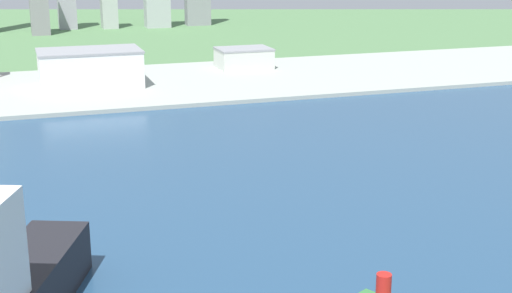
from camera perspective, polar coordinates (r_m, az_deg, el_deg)
The scene contains 5 objects.
ground_plane at distance 291.05m, azimuth -7.18°, elevation -2.48°, with size 2400.00×2400.00×0.00m, color #4D7649.
water_bay at distance 236.01m, azimuth -4.25°, elevation -6.81°, with size 840.00×360.00×0.15m, color navy.
industrial_pier at distance 473.08m, azimuth -11.80°, elevation 4.56°, with size 840.00×140.00×2.50m, color #9CA49A.
warehouse_main at distance 469.72m, azimuth -12.82°, elevation 6.00°, with size 62.98×38.80×22.96m.
warehouse_annex at distance 526.52m, azimuth -0.96°, elevation 6.93°, with size 38.07×28.15×14.30m.
Camera 1 is at (-52.24, 28.37, 90.53)m, focal length 51.27 mm.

